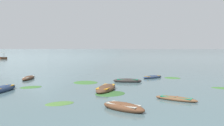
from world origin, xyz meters
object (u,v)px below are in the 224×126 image
at_px(rowboat_7, 28,78).
at_px(rowboat_1, 176,99).
at_px(rowboat_3, 153,77).
at_px(rowboat_4, 2,89).
at_px(rowboat_5, 106,89).
at_px(rowboat_6, 127,81).
at_px(rowboat_2, 123,107).

bearing_deg(rowboat_7, rowboat_1, -43.25).
height_order(rowboat_3, rowboat_4, rowboat_4).
height_order(rowboat_5, rowboat_6, rowboat_5).
distance_m(rowboat_5, rowboat_7, 13.23).
xyz_separation_m(rowboat_1, rowboat_2, (-4.41, -2.67, 0.07)).
bearing_deg(rowboat_6, rowboat_5, -116.56).
bearing_deg(rowboat_6, rowboat_4, -156.84).
bearing_deg(rowboat_2, rowboat_7, 121.96).
bearing_deg(rowboat_3, rowboat_5, -125.82).
xyz_separation_m(rowboat_2, rowboat_7, (-10.30, 16.51, -0.02)).
xyz_separation_m(rowboat_4, rowboat_5, (9.68, -0.31, 0.00)).
xyz_separation_m(rowboat_2, rowboat_6, (2.06, 12.98, -0.02)).
xyz_separation_m(rowboat_6, rowboat_7, (-12.36, 3.53, 0.00)).
bearing_deg(rowboat_1, rowboat_7, 136.75).
bearing_deg(rowboat_2, rowboat_6, 80.99).
distance_m(rowboat_2, rowboat_6, 13.14).
distance_m(rowboat_1, rowboat_3, 14.08).
bearing_deg(rowboat_7, rowboat_2, -58.04).
distance_m(rowboat_1, rowboat_7, 20.19).
relative_size(rowboat_4, rowboat_7, 1.16).
height_order(rowboat_6, rowboat_7, rowboat_7).
xyz_separation_m(rowboat_1, rowboat_4, (-14.86, 4.96, 0.09)).
xyz_separation_m(rowboat_2, rowboat_5, (-0.77, 7.32, 0.01)).
relative_size(rowboat_6, rowboat_7, 0.90).
bearing_deg(rowboat_3, rowboat_2, -109.72).
xyz_separation_m(rowboat_3, rowboat_5, (-6.74, -9.34, 0.07)).
distance_m(rowboat_1, rowboat_5, 6.96).
bearing_deg(rowboat_5, rowboat_1, -41.94).
relative_size(rowboat_3, rowboat_5, 0.70).
height_order(rowboat_4, rowboat_7, rowboat_4).
xyz_separation_m(rowboat_3, rowboat_7, (-16.27, -0.16, 0.03)).
bearing_deg(rowboat_1, rowboat_6, 102.85).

